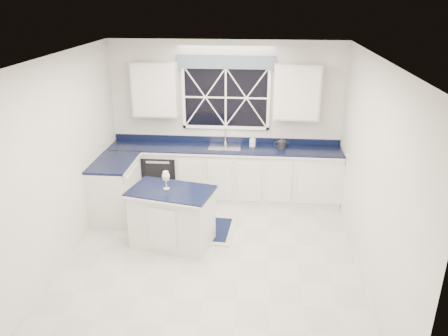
# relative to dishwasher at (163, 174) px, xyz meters

# --- Properties ---
(ground) EXTENTS (4.50, 4.50, 0.00)m
(ground) POSITION_rel_dishwasher_xyz_m (1.10, -1.95, -0.41)
(ground) COLOR #AAAAA6
(ground) RESTS_ON ground
(back_wall) EXTENTS (4.00, 0.10, 2.70)m
(back_wall) POSITION_rel_dishwasher_xyz_m (1.10, 0.30, 0.94)
(back_wall) COLOR beige
(back_wall) RESTS_ON ground
(base_cabinets) EXTENTS (3.99, 1.60, 0.90)m
(base_cabinets) POSITION_rel_dishwasher_xyz_m (0.77, -0.17, 0.04)
(base_cabinets) COLOR silver
(base_cabinets) RESTS_ON ground
(countertop) EXTENTS (3.98, 0.64, 0.04)m
(countertop) POSITION_rel_dishwasher_xyz_m (1.10, 0.00, 0.51)
(countertop) COLOR black
(countertop) RESTS_ON base_cabinets
(dishwasher) EXTENTS (0.60, 0.58, 0.82)m
(dishwasher) POSITION_rel_dishwasher_xyz_m (0.00, 0.00, 0.00)
(dishwasher) COLOR black
(dishwasher) RESTS_ON ground
(window) EXTENTS (1.65, 0.09, 1.26)m
(window) POSITION_rel_dishwasher_xyz_m (1.10, 0.25, 1.42)
(window) COLOR black
(window) RESTS_ON ground
(upper_cabinets) EXTENTS (3.10, 0.34, 0.90)m
(upper_cabinets) POSITION_rel_dishwasher_xyz_m (1.10, 0.13, 1.49)
(upper_cabinets) COLOR silver
(upper_cabinets) RESTS_ON ground
(faucet) EXTENTS (0.05, 0.20, 0.30)m
(faucet) POSITION_rel_dishwasher_xyz_m (1.10, 0.19, 0.69)
(faucet) COLOR silver
(faucet) RESTS_ON countertop
(island) EXTENTS (1.27, 0.92, 0.85)m
(island) POSITION_rel_dishwasher_xyz_m (0.49, -1.60, 0.02)
(island) COLOR silver
(island) RESTS_ON ground
(rug) EXTENTS (1.52, 0.99, 0.02)m
(rug) POSITION_rel_dishwasher_xyz_m (0.63, -1.15, -0.40)
(rug) COLOR #B2B2AD
(rug) RESTS_ON ground
(kettle) EXTENTS (0.24, 0.15, 0.17)m
(kettle) POSITION_rel_dishwasher_xyz_m (2.07, 0.07, 0.61)
(kettle) COLOR #2B2B2D
(kettle) RESTS_ON countertop
(wine_glass) EXTENTS (0.11, 0.11, 0.26)m
(wine_glass) POSITION_rel_dishwasher_xyz_m (0.42, -1.57, 0.62)
(wine_glass) COLOR silver
(wine_glass) RESTS_ON island
(soap_bottle) EXTENTS (0.11, 0.11, 0.20)m
(soap_bottle) POSITION_rel_dishwasher_xyz_m (1.58, 0.11, 0.63)
(soap_bottle) COLOR silver
(soap_bottle) RESTS_ON countertop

